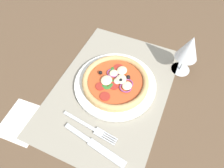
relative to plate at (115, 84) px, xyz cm
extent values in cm
cube|color=brown|center=(2.01, -0.55, -2.12)|extent=(190.00, 140.00, 2.40)
cube|color=gray|center=(2.01, -0.55, -0.72)|extent=(51.65, 35.46, 0.40)
cylinder|color=silver|center=(0.00, 0.00, 0.00)|extent=(26.80, 26.80, 1.05)
cylinder|color=tan|center=(0.00, 0.00, 1.02)|extent=(21.45, 21.45, 1.00)
torus|color=tan|center=(0.00, 0.00, 1.88)|extent=(21.53, 21.53, 1.80)
cylinder|color=#C64C23|center=(0.00, 0.00, 1.67)|extent=(17.59, 17.59, 0.30)
ellipsoid|color=beige|center=(1.36, -2.54, 2.42)|extent=(3.94, 3.55, 1.18)
ellipsoid|color=beige|center=(0.00, 0.73, 2.22)|extent=(2.60, 2.34, 0.78)
ellipsoid|color=beige|center=(-2.27, -1.62, 2.28)|extent=(3.02, 2.72, 0.91)
ellipsoid|color=beige|center=(-0.99, 1.59, 2.39)|extent=(3.80, 3.42, 1.14)
ellipsoid|color=beige|center=(0.66, 4.24, 2.33)|extent=(3.37, 3.03, 1.01)
ellipsoid|color=beige|center=(-4.41, 0.50, 2.38)|extent=(3.67, 3.31, 1.10)
sphere|color=black|center=(-0.67, -5.58, 2.46)|extent=(1.26, 1.26, 1.26)
sphere|color=black|center=(-0.35, 1.74, 2.50)|extent=(1.35, 1.35, 1.35)
sphere|color=black|center=(-1.50, 0.60, 2.33)|extent=(1.01, 1.01, 1.01)
sphere|color=black|center=(-2.52, 3.47, 2.50)|extent=(1.36, 1.36, 1.36)
torus|color=#8E3D75|center=(1.35, 4.02, 2.07)|extent=(3.95, 3.92, 1.10)
torus|color=#8E3D75|center=(-0.41, 4.16, 2.07)|extent=(3.45, 3.41, 1.18)
torus|color=#8E3D75|center=(-2.42, -1.93, 2.07)|extent=(4.02, 4.00, 1.18)
cylinder|color=#A3281E|center=(6.78, -0.73, 1.97)|extent=(3.17, 3.17, 0.30)
cylinder|color=#A3281E|center=(2.36, 0.39, 1.97)|extent=(3.07, 3.07, 0.30)
cylinder|color=#A3281E|center=(4.03, -3.48, 1.97)|extent=(3.00, 3.00, 0.30)
cylinder|color=#A3281E|center=(-5.29, -1.09, 1.97)|extent=(3.28, 3.28, 0.30)
ellipsoid|color=#2D6B28|center=(-3.51, -2.62, 2.02)|extent=(2.99, 1.83, 0.30)
ellipsoid|color=#2D6B28|center=(3.61, -2.04, 2.02)|extent=(1.92, 3.02, 0.30)
ellipsoid|color=#2D6B28|center=(0.55, -1.58, 2.02)|extent=(1.90, 3.01, 0.30)
ellipsoid|color=#2D6B28|center=(2.53, -0.55, 2.02)|extent=(3.02, 1.91, 0.30)
cube|color=silver|center=(16.22, -4.49, -0.30)|extent=(2.27, 11.19, 0.44)
cube|color=silver|center=(17.06, 2.30, -0.30)|extent=(2.49, 2.77, 0.44)
cube|color=silver|center=(18.37, 5.58, -0.30)|extent=(0.85, 4.33, 0.44)
cube|color=silver|center=(17.77, 5.65, -0.30)|extent=(0.85, 4.33, 0.44)
cube|color=silver|center=(17.18, 5.73, -0.30)|extent=(0.85, 4.33, 0.44)
cube|color=silver|center=(16.58, 5.80, -0.30)|extent=(0.85, 4.33, 0.44)
cube|color=silver|center=(19.66, -3.15, -0.22)|extent=(2.76, 8.50, 0.62)
cube|color=silver|center=(21.42, 6.70, -0.30)|extent=(4.01, 11.77, 0.44)
cylinder|color=silver|center=(-15.61, 18.27, -0.72)|extent=(6.40, 6.40, 0.40)
cylinder|color=silver|center=(-15.61, 18.27, 2.48)|extent=(0.80, 0.80, 6.00)
cone|color=silver|center=(-15.61, 18.27, 9.73)|extent=(7.20, 7.20, 8.50)
cone|color=orange|center=(-15.61, 18.27, 9.10)|extent=(5.61, 5.61, 6.45)
cube|color=silver|center=(22.90, -20.02, -0.74)|extent=(13.34, 12.16, 0.36)
camera|label=1|loc=(35.21, 14.26, 53.75)|focal=32.08mm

